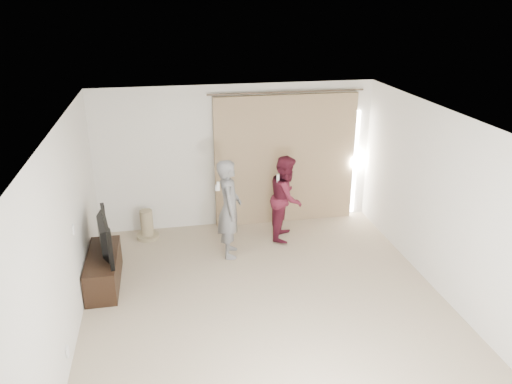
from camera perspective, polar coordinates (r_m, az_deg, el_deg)
The scene contains 10 objects.
floor at distance 7.12m, azimuth 1.31°, elevation -12.73°, with size 5.50×5.50×0.00m, color tan.
wall_back at distance 9.00m, azimuth -2.29°, elevation 4.06°, with size 5.00×0.04×2.60m, color silver.
wall_left at distance 6.47m, azimuth -20.86°, elevation -4.74°, with size 0.04×5.50×2.60m.
ceiling at distance 6.04m, azimuth 1.52°, elevation 8.06°, with size 5.00×5.50×0.01m, color silver.
curtain at distance 9.14m, azimuth 3.47°, elevation 3.67°, with size 2.80×0.11×2.46m.
tv_console at distance 7.77m, azimuth -17.02°, elevation -8.48°, with size 0.44×1.26×0.48m, color black.
tv at distance 7.52m, azimuth -17.47°, elevation -4.88°, with size 1.05×0.14×0.61m, color black.
scratching_post at distance 9.00m, azimuth -12.34°, elevation -3.92°, with size 0.39×0.39×0.52m.
person_man at distance 8.01m, azimuth -3.07°, elevation -1.91°, with size 0.46×0.64×1.64m.
person_woman at distance 8.64m, azimuth 3.48°, elevation -0.63°, with size 0.80×0.89×1.50m.
Camera 1 is at (-1.26, -5.74, 4.02)m, focal length 35.00 mm.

